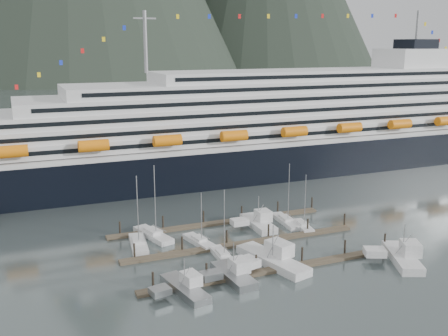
{
  "coord_description": "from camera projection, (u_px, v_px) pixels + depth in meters",
  "views": [
    {
      "loc": [
        -44.5,
        -83.47,
        37.82
      ],
      "look_at": [
        -1.22,
        22.0,
        10.75
      ],
      "focal_mm": 42.0,
      "sensor_mm": 36.0,
      "label": 1
    }
  ],
  "objects": [
    {
      "name": "trawler_a",
      "position": [
        184.0,
        288.0,
        81.56
      ],
      "size": [
        8.5,
        11.65,
        6.15
      ],
      "rotation": [
        0.0,
        0.0,
        1.76
      ],
      "color": "gray",
      "rests_on": "ground"
    },
    {
      "name": "trawler_d",
      "position": [
        402.0,
        256.0,
        93.23
      ],
      "size": [
        11.18,
        13.47,
        7.78
      ],
      "rotation": [
        0.0,
        0.0,
        1.16
      ],
      "color": "silver",
      "rests_on": "ground"
    },
    {
      "name": "trawler_c",
      "position": [
        272.0,
        259.0,
        91.95
      ],
      "size": [
        11.93,
        16.14,
        8.03
      ],
      "rotation": [
        0.0,
        0.0,
        1.82
      ],
      "color": "silver",
      "rests_on": "ground"
    },
    {
      "name": "dock_mid",
      "position": [
        243.0,
        243.0,
        101.16
      ],
      "size": [
        48.18,
        2.28,
        3.2
      ],
      "color": "#45392C",
      "rests_on": "ground"
    },
    {
      "name": "dock_far",
      "position": [
        219.0,
        222.0,
        112.86
      ],
      "size": [
        48.18,
        2.28,
        3.2
      ],
      "color": "#45392C",
      "rests_on": "ground"
    },
    {
      "name": "sailboat_e",
      "position": [
        153.0,
        235.0,
        104.89
      ],
      "size": [
        5.91,
        11.61,
        15.6
      ],
      "rotation": [
        0.0,
        0.0,
        1.85
      ],
      "color": "silver",
      "rests_on": "ground"
    },
    {
      "name": "trawler_b",
      "position": [
        233.0,
        274.0,
        86.09
      ],
      "size": [
        8.37,
        10.98,
        6.97
      ],
      "rotation": [
        0.0,
        0.0,
        1.65
      ],
      "color": "gray",
      "rests_on": "ground"
    },
    {
      "name": "trawler_e",
      "position": [
        258.0,
        223.0,
        110.88
      ],
      "size": [
        8.68,
        11.39,
        7.37
      ],
      "rotation": [
        0.0,
        0.0,
        1.55
      ],
      "color": "silver",
      "rests_on": "ground"
    },
    {
      "name": "sailboat_a",
      "position": [
        139.0,
        245.0,
        100.0
      ],
      "size": [
        4.3,
        10.49,
        14.81
      ],
      "rotation": [
        0.0,
        0.0,
        1.43
      ],
      "color": "silver",
      "rests_on": "ground"
    },
    {
      "name": "sailboat_b",
      "position": [
        223.0,
        256.0,
        94.69
      ],
      "size": [
        2.68,
        9.08,
        13.49
      ],
      "rotation": [
        0.0,
        0.0,
        1.53
      ],
      "color": "silver",
      "rests_on": "ground"
    },
    {
      "name": "sailboat_h",
      "position": [
        303.0,
        226.0,
        110.17
      ],
      "size": [
        3.57,
        8.12,
        12.18
      ],
      "rotation": [
        0.0,
        0.0,
        1.4
      ],
      "color": "silver",
      "rests_on": "ground"
    },
    {
      "name": "cruise_ship",
      "position": [
        278.0,
        132.0,
        158.07
      ],
      "size": [
        210.0,
        30.4,
        50.3
      ],
      "color": "black",
      "rests_on": "ground"
    },
    {
      "name": "dock_near",
      "position": [
        275.0,
        269.0,
        89.46
      ],
      "size": [
        48.18,
        2.28,
        3.2
      ],
      "color": "#45392C",
      "rests_on": "ground"
    },
    {
      "name": "sailboat_d",
      "position": [
        286.0,
        221.0,
        113.24
      ],
      "size": [
        3.18,
        10.66,
        13.89
      ],
      "rotation": [
        0.0,
        0.0,
        1.5
      ],
      "color": "silver",
      "rests_on": "ground"
    },
    {
      "name": "ground",
      "position": [
        273.0,
        246.0,
        100.3
      ],
      "size": [
        1600.0,
        1600.0,
        0.0
      ],
      "primitive_type": "plane",
      "color": "#424D4D",
      "rests_on": "ground"
    },
    {
      "name": "sailboat_c",
      "position": [
        199.0,
        242.0,
        101.5
      ],
      "size": [
        4.2,
        9.27,
        10.97
      ],
      "rotation": [
        0.0,
        0.0,
        1.77
      ],
      "color": "silver",
      "rests_on": "ground"
    }
  ]
}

